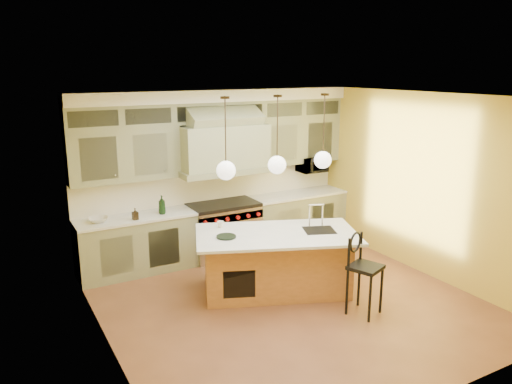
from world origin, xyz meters
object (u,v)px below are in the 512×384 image
range (224,229)px  counter_stool (363,269)px  kitchen_island (276,261)px  microwave (312,164)px

range → counter_stool: counter_stool is taller
range → kitchen_island: kitchen_island is taller
range → microwave: bearing=3.1°
range → counter_stool: (0.70, -2.87, 0.16)m
counter_stool → microwave: bearing=45.5°
microwave → kitchen_island: bearing=-136.5°
microwave → range: bearing=-176.9°
kitchen_island → counter_stool: size_ratio=2.32×
kitchen_island → counter_stool: bearing=-39.2°
kitchen_island → microwave: bearing=65.4°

